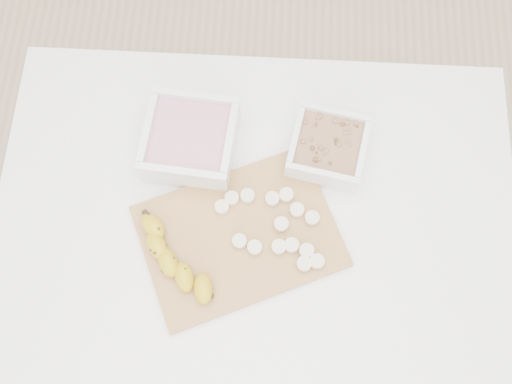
{
  "coord_description": "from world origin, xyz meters",
  "views": [
    {
      "loc": [
        0.02,
        -0.3,
        1.79
      ],
      "look_at": [
        0.0,
        0.03,
        0.81
      ],
      "focal_mm": 40.0,
      "sensor_mm": 36.0,
      "label": 1
    }
  ],
  "objects_px": {
    "table": "(255,230)",
    "cutting_board": "(239,236)",
    "bowl_granola": "(328,148)",
    "banana": "(176,261)",
    "bowl_yogurt": "(190,140)"
  },
  "relations": [
    {
      "from": "bowl_yogurt",
      "to": "banana",
      "type": "distance_m",
      "value": 0.23
    },
    {
      "from": "table",
      "to": "banana",
      "type": "bearing_deg",
      "value": -144.17
    },
    {
      "from": "bowl_yogurt",
      "to": "banana",
      "type": "bearing_deg",
      "value": -91.41
    },
    {
      "from": "table",
      "to": "banana",
      "type": "distance_m",
      "value": 0.21
    },
    {
      "from": "banana",
      "to": "bowl_granola",
      "type": "bearing_deg",
      "value": 9.68
    },
    {
      "from": "table",
      "to": "cutting_board",
      "type": "bearing_deg",
      "value": -123.88
    },
    {
      "from": "table",
      "to": "bowl_yogurt",
      "type": "relative_size",
      "value": 5.43
    },
    {
      "from": "cutting_board",
      "to": "bowl_yogurt",
      "type": "bearing_deg",
      "value": 120.58
    },
    {
      "from": "bowl_yogurt",
      "to": "cutting_board",
      "type": "bearing_deg",
      "value": -59.42
    },
    {
      "from": "bowl_granola",
      "to": "bowl_yogurt",
      "type": "bearing_deg",
      "value": -179.95
    },
    {
      "from": "bowl_granola",
      "to": "cutting_board",
      "type": "xyz_separation_m",
      "value": [
        -0.16,
        -0.18,
        -0.03
      ]
    },
    {
      "from": "table",
      "to": "bowl_granola",
      "type": "distance_m",
      "value": 0.23
    },
    {
      "from": "cutting_board",
      "to": "bowl_granola",
      "type": "bearing_deg",
      "value": 47.81
    },
    {
      "from": "table",
      "to": "bowl_granola",
      "type": "height_order",
      "value": "bowl_granola"
    },
    {
      "from": "table",
      "to": "bowl_yogurt",
      "type": "distance_m",
      "value": 0.23
    }
  ]
}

